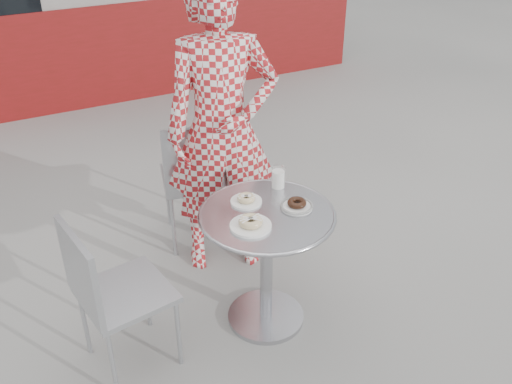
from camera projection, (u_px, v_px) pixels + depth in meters
name	position (u px, v px, depth m)	size (l,w,h in m)	color
ground	(261.00, 325.00, 3.17)	(60.00, 60.00, 0.00)	gray
bistro_table	(267.00, 241.00, 2.94)	(0.70, 0.70, 0.71)	silver
chair_far	(198.00, 202.00, 3.76)	(0.52, 0.52, 0.90)	#AEB0B6
chair_left	(127.00, 321.00, 2.82)	(0.47, 0.46, 0.85)	#AEB0B6
seated_person	(222.00, 130.00, 3.25)	(0.65, 0.43, 1.79)	maroon
plate_far	(246.00, 200.00, 2.93)	(0.16, 0.16, 0.04)	white
plate_near	(251.00, 223.00, 2.74)	(0.20, 0.20, 0.05)	white
plate_checker	(297.00, 205.00, 2.89)	(0.17, 0.17, 0.04)	white
milk_cup	(278.00, 178.00, 3.05)	(0.07, 0.07, 0.12)	white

